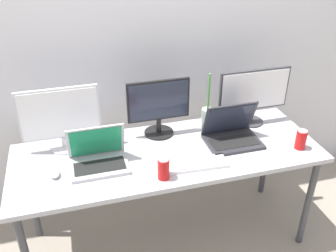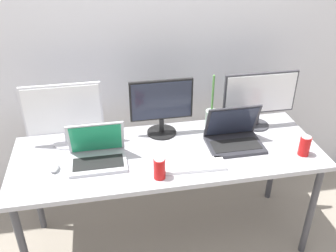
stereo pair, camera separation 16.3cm
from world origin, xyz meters
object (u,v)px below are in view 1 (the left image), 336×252
Objects in this scene: work_desk at (168,160)px; laptop_secondary at (231,133)px; monitor_center at (159,106)px; monitor_left at (60,117)px; monitor_right at (254,94)px; soda_can_near_keyboard at (301,139)px; mouse_by_keyboard at (54,173)px; laptop_silver at (98,156)px; keyboard_main at (193,164)px; bamboo_vase at (207,117)px; soda_can_by_laptop at (164,169)px.

work_desk is 5.53× the size of laptop_secondary.
work_desk is 0.35m from monitor_center.
monitor_left reaches higher than monitor_right.
monitor_right is 0.44m from soda_can_near_keyboard.
monitor_center is 0.75m from mouse_by_keyboard.
laptop_silver is at bearing -168.66° from monitor_right.
keyboard_main reaches higher than work_desk.
monitor_left is 1.21× the size of keyboard_main.
monitor_right is at bearing -2.39° from monitor_center.
monitor_left is 0.84m from keyboard_main.
monitor_left is at bearing 127.94° from laptop_silver.
soda_can_near_keyboard is (0.79, -0.41, -0.14)m from monitor_center.
monitor_left reaches higher than keyboard_main.
mouse_by_keyboard is at bearing 173.81° from keyboard_main.
monitor_left is 0.95m from bamboo_vase.
monitor_left is 1.21× the size of bamboo_vase.
soda_can_by_laptop is (-0.20, -0.06, 0.05)m from keyboard_main.
soda_can_near_keyboard is at bearing 3.78° from soda_can_by_laptop.
bamboo_vase is (-0.46, 0.40, 0.02)m from soda_can_near_keyboard.
monitor_center reaches higher than work_desk.
laptop_secondary reaches higher than laptop_silver.
bamboo_vase is at bearing 46.86° from soda_can_by_laptop.
mouse_by_keyboard is (-0.67, -0.06, 0.08)m from work_desk.
soda_can_near_keyboard is (1.22, -0.16, 0.01)m from laptop_silver.
laptop_silver is at bearing 172.36° from soda_can_near_keyboard.
laptop_silver is at bearing 145.95° from soda_can_by_laptop.
soda_can_by_laptop is at bearing -159.85° from keyboard_main.
monitor_right reaches higher than soda_can_by_laptop.
keyboard_main is at bearing -17.21° from laptop_silver.
laptop_secondary is 0.87× the size of bamboo_vase.
bamboo_vase is (0.33, 0.21, 0.14)m from work_desk.
bamboo_vase reaches higher than laptop_silver.
monitor_left is at bearing 160.72° from work_desk.
keyboard_main is at bearing 17.10° from soda_can_by_laptop.
work_desk is 0.22m from keyboard_main.
monitor_left is 1.26m from monitor_right.
mouse_by_keyboard is at bearing -157.54° from monitor_center.
soda_can_by_laptop is at bearing -26.16° from mouse_by_keyboard.
bamboo_vase is (0.23, 0.40, 0.07)m from keyboard_main.
monitor_left reaches higher than monitor_center.
laptop_silver is at bearing -150.23° from monitor_center.
monitor_right reaches higher than monitor_center.
monitor_left is 1.06m from laptop_secondary.
monitor_right is at bearing 2.41° from mouse_by_keyboard.
mouse_by_keyboard is at bearing -171.77° from laptop_silver.
mouse_by_keyboard is 0.80× the size of soda_can_by_laptop.
laptop_silver is 0.84× the size of keyboard_main.
monitor_center is 0.65m from monitor_right.
laptop_secondary is (0.42, -0.21, -0.15)m from monitor_center.
soda_can_near_keyboard is 0.32× the size of bamboo_vase.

